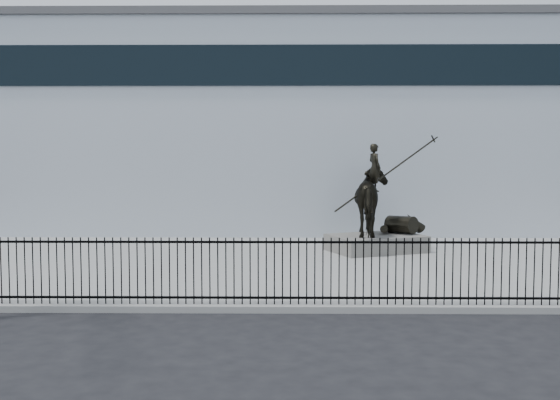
{
  "coord_description": "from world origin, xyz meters",
  "views": [
    {
      "loc": [
        -0.08,
        -13.15,
        3.49
      ],
      "look_at": [
        -0.31,
        6.0,
        2.15
      ],
      "focal_mm": 42.0,
      "sensor_mm": 36.0,
      "label": 1
    }
  ],
  "objects": [
    {
      "name": "statue_plinth",
      "position": [
        2.97,
        9.26,
        0.43
      ],
      "size": [
        3.6,
        3.09,
        0.57
      ],
      "primitive_type": "cube",
      "rotation": [
        0.0,
        0.0,
        0.39
      ],
      "color": "#5E5B56",
      "rests_on": "plaza"
    },
    {
      "name": "equestrian_statue",
      "position": [
        3.02,
        9.29,
        1.91
      ],
      "size": [
        3.62,
        3.0,
        3.3
      ],
      "rotation": [
        0.0,
        0.0,
        0.39
      ],
      "color": "black",
      "rests_on": "statue_plinth"
    },
    {
      "name": "picket_fence",
      "position": [
        0.0,
        1.25,
        0.9
      ],
      "size": [
        22.1,
        0.1,
        1.5
      ],
      "color": "black",
      "rests_on": "plaza"
    },
    {
      "name": "building",
      "position": [
        0.0,
        20.0,
        4.5
      ],
      "size": [
        44.0,
        14.0,
        9.0
      ],
      "primitive_type": "cube",
      "color": "#B5BDC5",
      "rests_on": "ground"
    },
    {
      "name": "plaza",
      "position": [
        0.0,
        7.0,
        0.07
      ],
      "size": [
        30.0,
        12.0,
        0.15
      ],
      "primitive_type": "cube",
      "color": "gray",
      "rests_on": "ground"
    },
    {
      "name": "ground",
      "position": [
        0.0,
        0.0,
        0.0
      ],
      "size": [
        120.0,
        120.0,
        0.0
      ],
      "primitive_type": "plane",
      "color": "black",
      "rests_on": "ground"
    }
  ]
}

